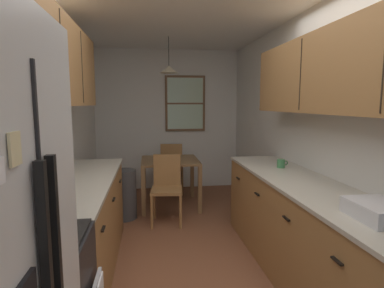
{
  "coord_description": "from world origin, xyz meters",
  "views": [
    {
      "loc": [
        -0.36,
        -2.1,
        1.59
      ],
      "look_at": [
        0.15,
        1.45,
        1.11
      ],
      "focal_mm": 28.85,
      "sensor_mm": 36.0,
      "label": 1
    }
  ],
  "objects_px": {
    "dining_table": "(170,167)",
    "mug_by_coffeemaker": "(281,163)",
    "dining_chair_near": "(167,185)",
    "dish_rack": "(378,211)",
    "trash_bin": "(125,194)",
    "storage_canister": "(51,193)",
    "dining_chair_far": "(172,166)"
  },
  "relations": [
    {
      "from": "trash_bin",
      "to": "mug_by_coffeemaker",
      "type": "height_order",
      "value": "mug_by_coffeemaker"
    },
    {
      "from": "dish_rack",
      "to": "dining_table",
      "type": "bearing_deg",
      "value": 108.7
    },
    {
      "from": "mug_by_coffeemaker",
      "to": "dish_rack",
      "type": "relative_size",
      "value": 0.36
    },
    {
      "from": "storage_canister",
      "to": "mug_by_coffeemaker",
      "type": "xyz_separation_m",
      "value": [
        2.05,
        0.99,
        -0.05
      ]
    },
    {
      "from": "dining_table",
      "to": "mug_by_coffeemaker",
      "type": "distance_m",
      "value": 1.94
    },
    {
      "from": "dining_chair_near",
      "to": "mug_by_coffeemaker",
      "type": "distance_m",
      "value": 1.57
    },
    {
      "from": "dining_table",
      "to": "dish_rack",
      "type": "relative_size",
      "value": 2.53
    },
    {
      "from": "trash_bin",
      "to": "mug_by_coffeemaker",
      "type": "relative_size",
      "value": 5.64
    },
    {
      "from": "dish_rack",
      "to": "dining_chair_near",
      "type": "bearing_deg",
      "value": 114.81
    },
    {
      "from": "storage_canister",
      "to": "mug_by_coffeemaker",
      "type": "distance_m",
      "value": 2.27
    },
    {
      "from": "dining_chair_near",
      "to": "trash_bin",
      "type": "distance_m",
      "value": 0.62
    },
    {
      "from": "trash_bin",
      "to": "mug_by_coffeemaker",
      "type": "bearing_deg",
      "value": -32.69
    },
    {
      "from": "dining_chair_far",
      "to": "trash_bin",
      "type": "height_order",
      "value": "dining_chair_far"
    },
    {
      "from": "dining_chair_near",
      "to": "dish_rack",
      "type": "bearing_deg",
      "value": -65.19
    },
    {
      "from": "trash_bin",
      "to": "dish_rack",
      "type": "xyz_separation_m",
      "value": [
        1.69,
        -2.61,
        0.61
      ]
    },
    {
      "from": "dining_chair_far",
      "to": "storage_canister",
      "type": "distance_m",
      "value": 3.39
    },
    {
      "from": "dining_table",
      "to": "dining_chair_near",
      "type": "height_order",
      "value": "dining_chair_near"
    },
    {
      "from": "dining_chair_far",
      "to": "mug_by_coffeemaker",
      "type": "height_order",
      "value": "mug_by_coffeemaker"
    },
    {
      "from": "dining_chair_near",
      "to": "mug_by_coffeemaker",
      "type": "height_order",
      "value": "mug_by_coffeemaker"
    },
    {
      "from": "trash_bin",
      "to": "dish_rack",
      "type": "relative_size",
      "value": 2.01
    },
    {
      "from": "storage_canister",
      "to": "dining_table",
      "type": "bearing_deg",
      "value": 69.5
    },
    {
      "from": "dining_table",
      "to": "dining_chair_far",
      "type": "distance_m",
      "value": 0.65
    },
    {
      "from": "dining_chair_near",
      "to": "dining_table",
      "type": "bearing_deg",
      "value": 82.29
    },
    {
      "from": "dining_chair_near",
      "to": "trash_bin",
      "type": "height_order",
      "value": "dining_chair_near"
    },
    {
      "from": "dish_rack",
      "to": "trash_bin",
      "type": "bearing_deg",
      "value": 122.97
    },
    {
      "from": "dining_chair_far",
      "to": "mug_by_coffeemaker",
      "type": "distance_m",
      "value": 2.46
    },
    {
      "from": "dining_chair_near",
      "to": "storage_canister",
      "type": "height_order",
      "value": "storage_canister"
    },
    {
      "from": "dining_chair_near",
      "to": "mug_by_coffeemaker",
      "type": "relative_size",
      "value": 7.43
    },
    {
      "from": "dining_table",
      "to": "mug_by_coffeemaker",
      "type": "xyz_separation_m",
      "value": [
        1.09,
        -1.57,
        0.33
      ]
    },
    {
      "from": "dining_table",
      "to": "dining_chair_near",
      "type": "relative_size",
      "value": 0.96
    },
    {
      "from": "dining_chair_near",
      "to": "dish_rack",
      "type": "distance_m",
      "value": 2.71
    },
    {
      "from": "mug_by_coffeemaker",
      "to": "dining_table",
      "type": "bearing_deg",
      "value": 124.76
    }
  ]
}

